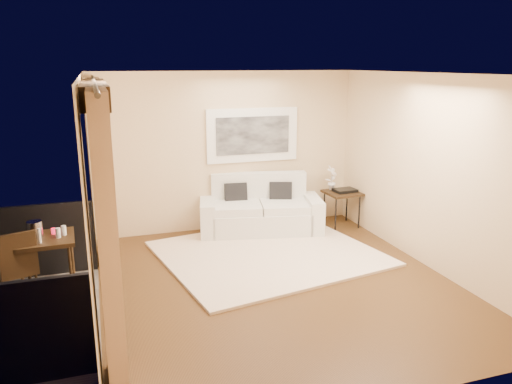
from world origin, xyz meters
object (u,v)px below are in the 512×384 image
balcony_chair_far (18,264)px  ice_bucket (35,229)px  side_table (342,195)px  bistro_table (46,244)px  sofa (260,212)px  orchid (332,178)px

balcony_chair_far → ice_bucket: 0.46m
side_table → bistro_table: (-4.74, -1.40, 0.13)m
sofa → orchid: (1.35, 0.03, 0.50)m
bistro_table → ice_bucket: (-0.11, 0.05, 0.18)m
sofa → side_table: bearing=6.3°
side_table → bistro_table: bearing=-163.5°
orchid → bistro_table: 4.88m
side_table → orchid: size_ratio=1.40×
sofa → balcony_chair_far: sofa is taller
sofa → bistro_table: 3.63m
bistro_table → balcony_chair_far: size_ratio=0.81×
side_table → balcony_chair_far: balcony_chair_far is taller
bistro_table → orchid: bearing=18.9°
bistro_table → balcony_chair_far: balcony_chair_far is taller
orchid → ice_bucket: 4.97m
sofa → orchid: 1.44m
orchid → ice_bucket: bearing=-162.1°
sofa → orchid: orchid is taller
orchid → bistro_table: orchid is taller
ice_bucket → balcony_chair_far: bearing=-126.1°
sofa → side_table: (1.48, -0.15, 0.22)m
side_table → ice_bucket: size_ratio=3.11×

